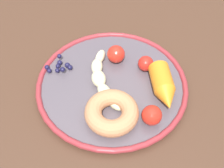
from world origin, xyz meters
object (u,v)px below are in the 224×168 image
at_px(plate, 112,85).
at_px(blueberry_pile, 60,66).
at_px(donut, 111,113).
at_px(banana, 102,79).
at_px(dining_table, 91,98).
at_px(tomato_far, 146,64).
at_px(tomato_near, 152,115).
at_px(carrot_orange, 164,87).
at_px(tomato_mid, 116,54).

relative_size(plate, blueberry_pile, 5.60).
bearing_deg(donut, banana, -11.53).
bearing_deg(banana, blueberry_pile, 42.68).
bearing_deg(donut, dining_table, -0.74).
bearing_deg(tomato_far, plate, 96.77).
xyz_separation_m(blueberry_pile, tomato_far, (-0.08, -0.17, 0.01)).
bearing_deg(plate, tomato_far, -83.23).
bearing_deg(plate, dining_table, 35.07).
height_order(plate, blueberry_pile, blueberry_pile).
relative_size(plate, tomato_far, 9.50).
relative_size(tomato_near, tomato_far, 1.16).
bearing_deg(tomato_far, banana, 88.62).
relative_size(carrot_orange, tomato_far, 3.39).
xyz_separation_m(dining_table, tomato_far, (-0.04, -0.12, 0.11)).
xyz_separation_m(carrot_orange, donut, (-0.01, 0.12, -0.01)).
relative_size(donut, tomato_far, 3.09).
bearing_deg(banana, donut, 168.47).
bearing_deg(blueberry_pile, donut, -162.64).
bearing_deg(dining_table, tomato_mid, -81.60).
distance_m(dining_table, blueberry_pile, 0.12).
bearing_deg(donut, plate, -25.40).
height_order(dining_table, tomato_near, tomato_near).
distance_m(plate, tomato_mid, 0.07).
xyz_separation_m(banana, blueberry_pile, (0.08, 0.07, -0.01)).
bearing_deg(banana, tomato_near, -158.76).
bearing_deg(tomato_near, tomato_far, -23.23).
height_order(dining_table, blueberry_pile, blueberry_pile).
relative_size(plate, tomato_near, 8.19).
height_order(carrot_orange, tomato_far, carrot_orange).
bearing_deg(tomato_mid, banana, 130.89).
bearing_deg(tomato_near, donut, 60.35).
bearing_deg(dining_table, blueberry_pile, 53.92).
xyz_separation_m(blueberry_pile, tomato_near, (-0.20, -0.12, 0.01)).
relative_size(dining_table, donut, 11.73).
xyz_separation_m(donut, tomato_near, (-0.04, -0.07, 0.00)).
height_order(donut, blueberry_pile, donut).
height_order(dining_table, plate, plate).
xyz_separation_m(tomato_mid, tomato_far, (-0.05, -0.05, -0.00)).
relative_size(tomato_mid, tomato_far, 1.17).
bearing_deg(blueberry_pile, carrot_orange, -131.60).
distance_m(plate, donut, 0.09).
distance_m(banana, carrot_orange, 0.13).
height_order(banana, tomato_near, tomato_near).
relative_size(dining_table, blueberry_pile, 21.40).
height_order(banana, tomato_mid, tomato_mid).
relative_size(carrot_orange, donut, 1.10).
relative_size(banana, carrot_orange, 1.52).
relative_size(dining_table, tomato_far, 36.29).
height_order(plate, donut, donut).
xyz_separation_m(plate, banana, (0.01, 0.02, 0.02)).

